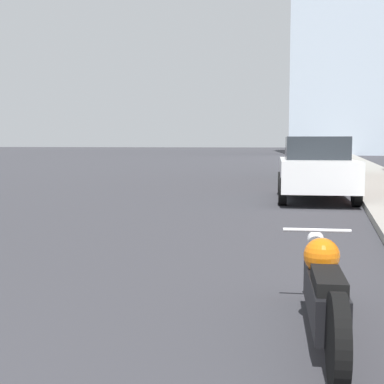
{
  "coord_description": "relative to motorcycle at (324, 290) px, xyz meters",
  "views": [
    {
      "loc": [
        3.71,
        0.01,
        1.53
      ],
      "look_at": [
        1.94,
        7.04,
        0.87
      ],
      "focal_mm": 50.0,
      "sensor_mm": 36.0,
      "label": 1
    }
  ],
  "objects": [
    {
      "name": "sidewalk",
      "position": [
        2.05,
        35.71,
        -0.3
      ],
      "size": [
        2.37,
        240.0,
        0.15
      ],
      "color": "gray",
      "rests_on": "ground_plane"
    },
    {
      "name": "motorcycle",
      "position": [
        0.0,
        0.0,
        0.0
      ],
      "size": [
        0.62,
        2.42,
        0.75
      ],
      "rotation": [
        0.0,
        0.0,
        0.1
      ],
      "color": "black",
      "rests_on": "ground_plane"
    },
    {
      "name": "parked_car_white",
      "position": [
        -0.3,
        10.5,
        0.49
      ],
      "size": [
        2.29,
        4.68,
        1.7
      ],
      "rotation": [
        0.0,
        0.0,
        0.09
      ],
      "color": "silver",
      "rests_on": "ground_plane"
    },
    {
      "name": "parked_car_green",
      "position": [
        -0.39,
        20.92,
        0.46
      ],
      "size": [
        2.2,
        4.2,
        1.67
      ],
      "rotation": [
        0.0,
        0.0,
        0.06
      ],
      "color": "#1E6B33",
      "rests_on": "ground_plane"
    }
  ]
}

